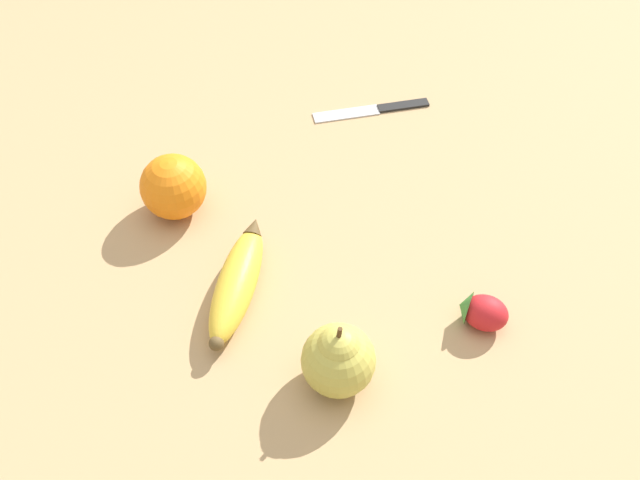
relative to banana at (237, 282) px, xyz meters
The scene contains 6 objects.
ground_plane 0.19m from the banana, 78.56° to the right, with size 3.00×3.00×0.00m, color tan.
banana is the anchor object (origin of this frame).
orange 0.16m from the banana, ahead, with size 0.08×0.08×0.08m.
pear 0.17m from the banana, 164.81° to the right, with size 0.08×0.08×0.10m.
strawberry 0.28m from the banana, 127.99° to the right, with size 0.07×0.07×0.04m.
paring_knife 0.38m from the banana, 57.52° to the right, with size 0.07×0.17×0.01m.
Camera 1 is at (-0.55, 0.36, 0.72)m, focal length 42.00 mm.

